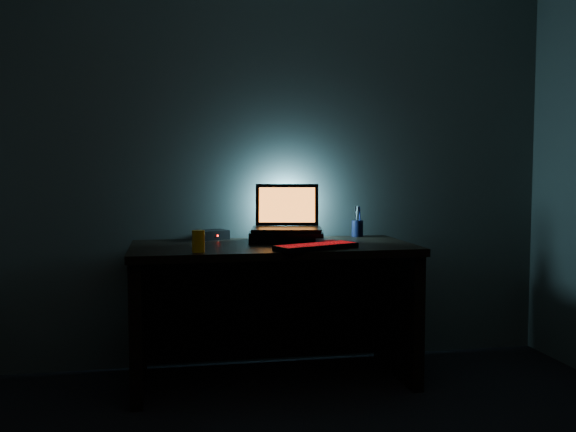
% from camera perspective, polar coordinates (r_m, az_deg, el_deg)
% --- Properties ---
extents(room, '(3.50, 4.00, 2.50)m').
position_cam_1_polar(room, '(1.84, 6.82, 7.14)').
color(room, black).
rests_on(room, ground).
extents(desk, '(1.50, 0.70, 0.75)m').
position_cam_1_polar(desk, '(3.53, -1.50, -6.59)').
color(desk, black).
rests_on(desk, ground).
extents(riser, '(0.45, 0.37, 0.06)m').
position_cam_1_polar(riser, '(3.56, -0.13, -1.82)').
color(riser, black).
rests_on(riser, desk).
extents(laptop, '(0.42, 0.35, 0.26)m').
position_cam_1_polar(laptop, '(3.60, -0.11, -0.31)').
color(laptop, black).
rests_on(laptop, riser).
extents(keyboard, '(0.46, 0.30, 0.03)m').
position_cam_1_polar(keyboard, '(3.24, 2.52, -2.72)').
color(keyboard, black).
rests_on(keyboard, desk).
extents(mousepad, '(0.28, 0.26, 0.00)m').
position_cam_1_polar(mousepad, '(3.40, 3.26, -2.59)').
color(mousepad, '#0B1752').
rests_on(mousepad, desk).
extents(mouse, '(0.09, 0.12, 0.03)m').
position_cam_1_polar(mouse, '(3.40, 3.26, -2.30)').
color(mouse, '#9E9EA4').
rests_on(mouse, mousepad).
extents(pen_cup, '(0.08, 0.08, 0.10)m').
position_cam_1_polar(pen_cup, '(3.85, 6.19, -1.10)').
color(pen_cup, black).
rests_on(pen_cup, desk).
extents(juice_glass, '(0.07, 0.07, 0.11)m').
position_cam_1_polar(juice_glass, '(3.14, -7.97, -2.23)').
color(juice_glass, '#FEB20D').
rests_on(juice_glass, desk).
extents(router, '(0.20, 0.18, 0.05)m').
position_cam_1_polar(router, '(3.70, -6.75, -1.67)').
color(router, black).
rests_on(router, desk).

